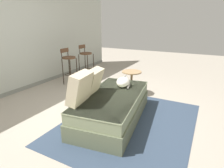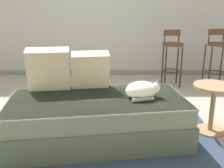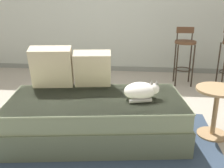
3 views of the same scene
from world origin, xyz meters
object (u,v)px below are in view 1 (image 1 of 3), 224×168
object	(u,v)px
cat	(123,82)
side_table	(131,79)
couch	(113,106)
throw_pillow_middle	(93,81)
throw_pillow_corner	(80,88)
bar_stool_near_window	(69,62)
bar_stool_by_doorway	(86,58)

from	to	relation	value
cat	side_table	distance (m)	0.81
couch	throw_pillow_middle	xyz separation A→B (m)	(-0.09, 0.32, 0.43)
throw_pillow_corner	bar_stool_near_window	bearing A→B (deg)	44.10
throw_pillow_corner	side_table	bearing A→B (deg)	-3.09
cat	side_table	size ratio (longest dim) A/B	0.70
couch	bar_stool_near_window	size ratio (longest dim) A/B	2.00
throw_pillow_corner	bar_stool_by_doorway	size ratio (longest dim) A/B	0.50
couch	bar_stool_by_doorway	size ratio (longest dim) A/B	1.98
side_table	cat	bearing A→B (deg)	-169.08
throw_pillow_middle	cat	bearing A→B (deg)	-29.57
throw_pillow_middle	bar_stool_near_window	xyz separation A→B (m)	(1.25, 1.58, -0.07)
cat	side_table	world-z (taller)	cat
throw_pillow_corner	throw_pillow_middle	distance (m)	0.45
cat	couch	bearing A→B (deg)	-177.58
bar_stool_near_window	side_table	bearing A→B (deg)	-87.68
throw_pillow_corner	bar_stool_by_doorway	world-z (taller)	bar_stool_by_doorway
cat	bar_stool_near_window	xyz separation A→B (m)	(0.71, 1.88, 0.06)
throw_pillow_corner	couch	bearing A→B (deg)	-26.47
bar_stool_by_doorway	couch	bearing A→B (deg)	-135.16
bar_stool_near_window	side_table	world-z (taller)	bar_stool_near_window
couch	throw_pillow_middle	world-z (taller)	throw_pillow_middle
couch	side_table	xyz separation A→B (m)	(1.23, 0.17, 0.12)
bar_stool_near_window	throw_pillow_corner	bearing A→B (deg)	-135.90
couch	cat	size ratio (longest dim) A/B	4.99
cat	bar_stool_by_doorway	bearing A→B (deg)	52.16
throw_pillow_middle	bar_stool_by_doorway	size ratio (longest dim) A/B	0.45
bar_stool_by_doorway	throw_pillow_middle	bearing A→B (deg)	-141.79
throw_pillow_corner	throw_pillow_middle	size ratio (longest dim) A/B	1.10
throw_pillow_corner	bar_stool_near_window	distance (m)	2.35
couch	throw_pillow_middle	distance (m)	0.55
cat	bar_stool_near_window	world-z (taller)	bar_stool_near_window
bar_stool_near_window	throw_pillow_middle	bearing A→B (deg)	-128.38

